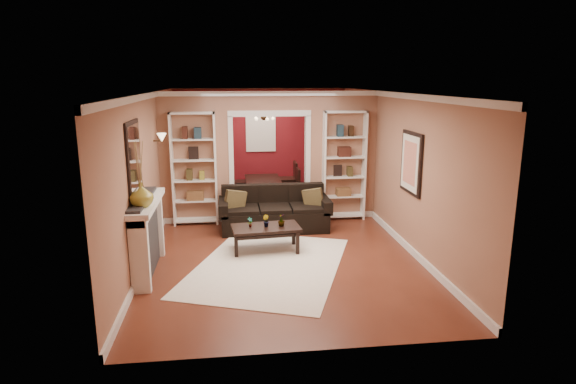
{
  "coord_description": "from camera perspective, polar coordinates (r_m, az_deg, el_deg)",
  "views": [
    {
      "loc": [
        -0.83,
        -8.71,
        2.94
      ],
      "look_at": [
        0.14,
        -0.8,
        1.06
      ],
      "focal_mm": 30.0,
      "sensor_mm": 36.0,
      "label": 1
    }
  ],
  "objects": [
    {
      "name": "dining_window",
      "position": [
        12.74,
        -3.25,
        7.0
      ],
      "size": [
        0.78,
        0.03,
        0.98
      ],
      "primitive_type": "cube",
      "color": "#8CA5CC",
      "rests_on": "wall_back"
    },
    {
      "name": "chandelier",
      "position": [
        11.48,
        -2.86,
        8.67
      ],
      "size": [
        0.5,
        0.5,
        0.3
      ],
      "primitive_type": "cube",
      "color": "#382919",
      "rests_on": "ceiling"
    },
    {
      "name": "plant_center",
      "position": [
        8.33,
        -2.65,
        -3.44
      ],
      "size": [
        0.14,
        0.14,
        0.2
      ],
      "primitive_type": "imported",
      "rotation": [
        0.0,
        0.0,
        2.14
      ],
      "color": "#336626",
      "rests_on": "coffee_table"
    },
    {
      "name": "coffee_table",
      "position": [
        8.43,
        -2.63,
        -5.55
      ],
      "size": [
        1.22,
        0.74,
        0.44
      ],
      "primitive_type": "cube",
      "rotation": [
        0.0,
        0.0,
        0.09
      ],
      "color": "black",
      "rests_on": "floor"
    },
    {
      "name": "wall_right",
      "position": [
        9.38,
        12.31,
        3.22
      ],
      "size": [
        0.0,
        8.0,
        8.0
      ],
      "primitive_type": "plane",
      "rotation": [
        1.57,
        0.0,
        -1.57
      ],
      "color": "#A26E55",
      "rests_on": "ground"
    },
    {
      "name": "plant_right",
      "position": [
        8.35,
        -0.79,
        -3.36
      ],
      "size": [
        0.16,
        0.16,
        0.21
      ],
      "primitive_type": "imported",
      "rotation": [
        0.0,
        0.0,
        4.18
      ],
      "color": "#336626",
      "rests_on": "coffee_table"
    },
    {
      "name": "dining_chair_nw",
      "position": [
        11.43,
        -5.44,
        0.48
      ],
      "size": [
        0.44,
        0.44,
        0.84
      ],
      "primitive_type": "cube",
      "rotation": [
        0.0,
        0.0,
        1.64
      ],
      "color": "black",
      "rests_on": "floor"
    },
    {
      "name": "dining_table",
      "position": [
        11.78,
        -2.8,
        0.17
      ],
      "size": [
        1.53,
        0.86,
        0.54
      ],
      "primitive_type": "imported",
      "rotation": [
        0.0,
        0.0,
        1.57
      ],
      "color": "black",
      "rests_on": "floor"
    },
    {
      "name": "framed_art",
      "position": [
        8.41,
        14.34,
        3.36
      ],
      "size": [
        0.04,
        0.85,
        1.05
      ],
      "primitive_type": "cube",
      "color": "black",
      "rests_on": "wall_right"
    },
    {
      "name": "wall_back",
      "position": [
        12.84,
        -3.26,
        6.15
      ],
      "size": [
        8.0,
        0.0,
        8.0
      ],
      "primitive_type": "plane",
      "rotation": [
        1.57,
        0.0,
        0.0
      ],
      "color": "#A26E55",
      "rests_on": "ground"
    },
    {
      "name": "wall_front",
      "position": [
        5.04,
        2.87,
        -5.09
      ],
      "size": [
        8.0,
        0.0,
        8.0
      ],
      "primitive_type": "plane",
      "rotation": [
        -1.57,
        0.0,
        0.0
      ],
      "color": "#A26E55",
      "rests_on": "ground"
    },
    {
      "name": "floor",
      "position": [
        9.23,
        -1.48,
        -5.28
      ],
      "size": [
        8.0,
        8.0,
        0.0
      ],
      "primitive_type": "plane",
      "color": "brown",
      "rests_on": "ground"
    },
    {
      "name": "dining_chair_se",
      "position": [
        12.08,
        -0.31,
        1.48
      ],
      "size": [
        0.49,
        0.49,
        0.94
      ],
      "primitive_type": "cube",
      "rotation": [
        0.0,
        0.0,
        -1.5
      ],
      "color": "black",
      "rests_on": "floor"
    },
    {
      "name": "partition_wall",
      "position": [
        10.07,
        -2.19,
        4.2
      ],
      "size": [
        4.5,
        0.15,
        2.7
      ],
      "primitive_type": "cube",
      "color": "#A26E55",
      "rests_on": "floor"
    },
    {
      "name": "bookshelf_left",
      "position": [
        9.93,
        -11.05,
        2.66
      ],
      "size": [
        0.9,
        0.3,
        2.3
      ],
      "primitive_type": "cube",
      "color": "white",
      "rests_on": "floor"
    },
    {
      "name": "dining_chair_sw",
      "position": [
        12.01,
        -5.53,
        1.13
      ],
      "size": [
        0.47,
        0.47,
        0.85
      ],
      "primitive_type": "cube",
      "rotation": [
        0.0,
        0.0,
        1.45
      ],
      "color": "black",
      "rests_on": "floor"
    },
    {
      "name": "area_rug",
      "position": [
        7.84,
        -2.33,
        -8.69
      ],
      "size": [
        3.13,
        3.65,
        0.01
      ],
      "primitive_type": "cube",
      "rotation": [
        0.0,
        0.0,
        -0.36
      ],
      "color": "white",
      "rests_on": "floor"
    },
    {
      "name": "ceiling",
      "position": [
        8.75,
        -1.58,
        11.72
      ],
      "size": [
        8.0,
        8.0,
        0.0
      ],
      "primitive_type": "plane",
      "rotation": [
        3.14,
        0.0,
        0.0
      ],
      "color": "white",
      "rests_on": "ground"
    },
    {
      "name": "pillow_right",
      "position": [
        9.57,
        3.01,
        -0.82
      ],
      "size": [
        0.4,
        0.26,
        0.39
      ],
      "primitive_type": "cube",
      "rotation": [
        0.0,
        0.0,
        -0.43
      ],
      "color": "brown",
      "rests_on": "sofa"
    },
    {
      "name": "fireplace",
      "position": [
        7.69,
        -16.13,
        -5.12
      ],
      "size": [
        0.32,
        1.7,
        1.16
      ],
      "primitive_type": "cube",
      "color": "white",
      "rests_on": "floor"
    },
    {
      "name": "vase",
      "position": [
        7.11,
        -17.0,
        -0.33
      ],
      "size": [
        0.39,
        0.39,
        0.35
      ],
      "primitive_type": "imported",
      "rotation": [
        0.0,
        0.0,
        0.18
      ],
      "color": "olive",
      "rests_on": "fireplace"
    },
    {
      "name": "sofa",
      "position": [
        9.54,
        -1.61,
        -2.0
      ],
      "size": [
        2.18,
        0.94,
        0.85
      ],
      "primitive_type": "cube",
      "color": "black",
      "rests_on": "floor"
    },
    {
      "name": "wall_left",
      "position": [
        8.97,
        -16.01,
        2.56
      ],
      "size": [
        0.0,
        8.0,
        8.0
      ],
      "primitive_type": "plane",
      "rotation": [
        1.57,
        0.0,
        1.57
      ],
      "color": "#A26E55",
      "rests_on": "ground"
    },
    {
      "name": "dining_chair_ne",
      "position": [
        11.5,
        0.04,
        0.75
      ],
      "size": [
        0.53,
        0.53,
        0.88
      ],
      "primitive_type": "cube",
      "rotation": [
        0.0,
        0.0,
        -1.82
      ],
      "color": "black",
      "rests_on": "floor"
    },
    {
      "name": "bookshelf_right",
      "position": [
        10.19,
        6.64,
        3.08
      ],
      "size": [
        0.9,
        0.3,
        2.3
      ],
      "primitive_type": "cube",
      "color": "white",
      "rests_on": "floor"
    },
    {
      "name": "red_back_panel",
      "position": [
        12.81,
        -3.25,
        6.0
      ],
      "size": [
        4.44,
        0.04,
        2.64
      ],
      "primitive_type": "cube",
      "color": "maroon",
      "rests_on": "floor"
    },
    {
      "name": "plant_left",
      "position": [
        8.32,
        -4.52,
        -3.6
      ],
      "size": [
        0.11,
        0.1,
        0.17
      ],
      "primitive_type": "imported",
      "rotation": [
        0.0,
        0.0,
        0.55
      ],
      "color": "#336626",
      "rests_on": "coffee_table"
    },
    {
      "name": "pillow_left",
      "position": [
        9.43,
        -6.29,
        -1.04
      ],
      "size": [
        0.42,
        0.26,
        0.41
      ],
      "primitive_type": "cube",
      "rotation": [
        0.0,
        0.0,
        0.38
      ],
      "color": "brown",
      "rests_on": "sofa"
    },
    {
      "name": "wall_sconce",
      "position": [
        9.42,
        -15.09,
        6.07
      ],
      "size": [
        0.18,
        0.18,
        0.22
      ],
      "primitive_type": "cube",
      "color": "#FFE0A5",
      "rests_on": "wall_left"
    },
    {
      "name": "mirror",
      "position": [
        7.43,
        -17.8,
        3.84
      ],
      "size": [
        0.03,
        0.95,
        1.1
      ],
      "primitive_type": "cube",
      "color": "silver",
      "rests_on": "wall_left"
    }
  ]
}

